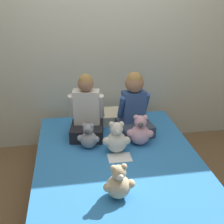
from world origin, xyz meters
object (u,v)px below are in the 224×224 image
at_px(bed, 119,178).
at_px(teddy_bear_at_foot_of_bed, 119,183).
at_px(teddy_bear_between_children, 116,139).
at_px(pillow_at_headboard, 107,117).
at_px(teddy_bear_held_by_left_child, 89,137).
at_px(child_on_right, 134,107).
at_px(sign_card, 120,158).
at_px(teddy_bear_held_by_right_child, 140,132).
at_px(child_on_left, 87,113).

xyz_separation_m(bed, teddy_bear_at_foot_of_bed, (-0.09, -0.47, 0.32)).
xyz_separation_m(teddy_bear_between_children, pillow_at_headboard, (0.00, 0.63, -0.07)).
bearing_deg(bed, teddy_bear_held_by_left_child, 135.76).
height_order(child_on_right, sign_card, child_on_right).
height_order(child_on_right, pillow_at_headboard, child_on_right).
bearing_deg(teddy_bear_held_by_right_child, child_on_left, 165.49).
relative_size(teddy_bear_held_by_left_child, sign_card, 1.21).
height_order(teddy_bear_held_by_right_child, teddy_bear_at_foot_of_bed, teddy_bear_held_by_right_child).
distance_m(teddy_bear_held_by_left_child, teddy_bear_held_by_right_child, 0.49).
bearing_deg(bed, child_on_right, 63.10).
distance_m(teddy_bear_held_by_right_child, pillow_at_headboard, 0.59).
distance_m(bed, child_on_right, 0.72).
bearing_deg(teddy_bear_held_by_left_child, child_on_right, 42.28).
distance_m(child_on_right, teddy_bear_between_children, 0.45).
bearing_deg(teddy_bear_between_children, teddy_bear_at_foot_of_bed, -93.29).
xyz_separation_m(bed, teddy_bear_held_by_right_child, (0.25, 0.23, 0.34)).
relative_size(teddy_bear_held_by_right_child, teddy_bear_between_children, 1.00).
xyz_separation_m(bed, child_on_left, (-0.24, 0.47, 0.46)).
distance_m(child_on_left, teddy_bear_held_by_left_child, 0.28).
bearing_deg(pillow_at_headboard, teddy_bear_held_by_right_child, -65.19).
height_order(child_on_right, teddy_bear_between_children, child_on_right).
xyz_separation_m(teddy_bear_held_by_left_child, sign_card, (0.26, -0.22, -0.10)).
bearing_deg(bed, pillow_at_headboard, 90.00).
relative_size(bed, child_on_left, 2.91).
height_order(teddy_bear_held_by_right_child, teddy_bear_between_children, teddy_bear_held_by_right_child).
height_order(teddy_bear_at_foot_of_bed, pillow_at_headboard, teddy_bear_at_foot_of_bed).
xyz_separation_m(child_on_left, teddy_bear_held_by_right_child, (0.49, -0.24, -0.13)).
xyz_separation_m(teddy_bear_held_by_left_child, teddy_bear_between_children, (0.25, -0.11, 0.02)).
height_order(teddy_bear_held_by_left_child, pillow_at_headboard, teddy_bear_held_by_left_child).
bearing_deg(sign_card, teddy_bear_at_foot_of_bed, -101.37).
bearing_deg(pillow_at_headboard, teddy_bear_between_children, -90.02).
height_order(bed, child_on_right, child_on_right).
xyz_separation_m(child_on_left, pillow_at_headboard, (0.24, 0.29, -0.20)).
height_order(child_on_left, sign_card, child_on_left).
relative_size(bed, teddy_bear_between_children, 6.15).
bearing_deg(child_on_left, child_on_right, 9.25).
relative_size(teddy_bear_held_by_left_child, teddy_bear_at_foot_of_bed, 0.91).
height_order(bed, sign_card, sign_card).
xyz_separation_m(child_on_left, teddy_bear_held_by_left_child, (-0.00, -0.23, -0.15)).
bearing_deg(teddy_bear_held_by_left_child, pillow_at_headboard, 81.26).
relative_size(teddy_bear_held_by_right_child, teddy_bear_at_foot_of_bed, 1.11).
bearing_deg(pillow_at_headboard, child_on_left, -129.77).
relative_size(teddy_bear_held_by_left_child, teddy_bear_between_children, 0.83).
xyz_separation_m(teddy_bear_between_children, sign_card, (0.01, -0.11, -0.13)).
distance_m(child_on_right, teddy_bear_at_foot_of_bed, 1.01).
height_order(teddy_bear_between_children, pillow_at_headboard, teddy_bear_between_children).
relative_size(teddy_bear_between_children, teddy_bear_at_foot_of_bed, 1.10).
distance_m(teddy_bear_held_by_right_child, teddy_bear_at_foot_of_bed, 0.77).
distance_m(teddy_bear_held_by_left_child, teddy_bear_at_foot_of_bed, 0.73).
bearing_deg(pillow_at_headboard, teddy_bear_held_by_left_child, -115.31).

